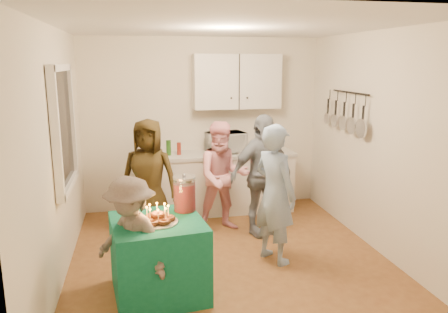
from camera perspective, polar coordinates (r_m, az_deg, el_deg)
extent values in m
plane|color=brown|center=(5.17, 0.79, -13.38)|extent=(4.00, 4.00, 0.00)
plane|color=white|center=(4.68, 0.89, 16.70)|extent=(4.00, 4.00, 0.00)
plane|color=silver|center=(6.70, -2.81, 4.21)|extent=(3.60, 3.60, 0.00)
plane|color=silver|center=(4.72, -21.04, -0.04)|extent=(4.00, 4.00, 0.00)
plane|color=silver|center=(5.43, 19.76, 1.58)|extent=(4.00, 4.00, 0.00)
cube|color=black|center=(4.96, -20.37, 3.53)|extent=(0.04, 1.00, 1.20)
cube|color=white|center=(6.62, -0.63, -3.57)|extent=(2.20, 0.58, 0.86)
cube|color=beige|center=(6.51, -0.64, 0.28)|extent=(2.24, 0.62, 0.05)
cube|color=white|center=(6.58, 1.70, 9.76)|extent=(1.30, 0.30, 0.80)
cube|color=black|center=(5.95, 15.84, 5.65)|extent=(0.12, 1.00, 0.60)
imported|color=white|center=(6.50, 0.25, 1.85)|extent=(0.61, 0.47, 0.30)
cube|color=#0F6548|center=(4.39, -8.54, -12.93)|extent=(0.95, 0.95, 0.76)
cylinder|color=#AF0E19|center=(4.43, -5.17, -4.97)|extent=(0.22, 0.22, 0.34)
imported|color=#90ABD2|center=(4.93, 6.66, -4.88)|extent=(0.60, 0.69, 1.58)
imported|color=brown|center=(5.80, -9.78, -2.64)|extent=(0.86, 0.68, 1.53)
imported|color=pink|center=(5.81, -0.12, -2.69)|extent=(0.73, 0.57, 1.48)
imported|color=#0F1B32|center=(5.69, 4.91, -2.46)|extent=(1.01, 0.68, 1.59)
imported|color=#62544F|center=(4.13, -12.00, -11.02)|extent=(0.90, 0.90, 1.25)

